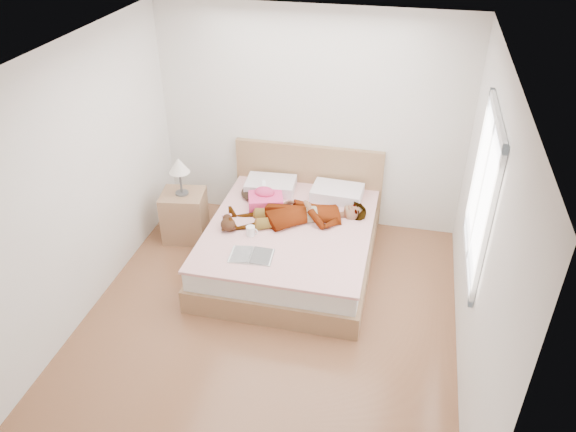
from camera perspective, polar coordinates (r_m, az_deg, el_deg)
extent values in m
plane|color=#552F1A|center=(5.64, -1.96, -10.57)|extent=(4.00, 4.00, 0.00)
imported|color=white|center=(6.11, 1.09, 0.52)|extent=(1.65, 1.06, 0.21)
ellipsoid|color=black|center=(6.64, -2.93, 2.59)|extent=(0.49, 0.57, 0.07)
cube|color=silver|center=(6.52, -2.48, 3.30)|extent=(0.07, 0.09, 0.05)
plane|color=white|center=(4.31, -2.62, 15.64)|extent=(4.00, 4.00, 0.00)
plane|color=silver|center=(6.59, 2.27, 9.66)|extent=(3.60, 0.00, 3.60)
plane|color=silver|center=(3.40, -11.27, -16.69)|extent=(3.60, 0.00, 3.60)
plane|color=silver|center=(5.54, -20.56, 2.89)|extent=(0.00, 4.00, 4.00)
plane|color=silver|center=(4.77, 19.15, -1.81)|extent=(0.00, 4.00, 4.00)
cube|color=white|center=(4.92, 19.07, 2.07)|extent=(0.02, 1.10, 1.30)
cube|color=silver|center=(4.43, 19.50, -1.61)|extent=(0.04, 0.06, 1.42)
cube|color=silver|center=(5.43, 18.71, 5.06)|extent=(0.04, 0.06, 1.42)
cube|color=silver|center=(5.28, 17.77, -4.31)|extent=(0.04, 1.22, 0.06)
cube|color=silver|center=(4.64, 20.55, 9.33)|extent=(0.04, 1.22, 0.06)
cube|color=silver|center=(4.92, 19.02, 2.07)|extent=(0.03, 0.04, 1.30)
cube|color=brown|center=(6.27, 0.20, -3.93)|extent=(1.78, 2.08, 0.26)
cube|color=silver|center=(6.13, 0.21, -2.12)|extent=(1.70, 2.00, 0.22)
cube|color=white|center=(6.06, 0.21, -1.15)|extent=(1.74, 2.04, 0.03)
cube|color=olive|center=(6.90, 2.06, 3.40)|extent=(1.80, 0.07, 1.00)
cube|color=white|center=(6.70, -1.77, 3.16)|extent=(0.61, 0.44, 0.13)
cube|color=white|center=(6.56, 5.01, 2.39)|extent=(0.60, 0.43, 0.13)
cube|color=#FF456D|center=(6.39, -2.28, 1.56)|extent=(0.46, 0.41, 0.13)
ellipsoid|color=#DC3B7F|center=(6.39, -2.40, 2.44)|extent=(0.24, 0.19, 0.12)
cube|color=silver|center=(5.61, -3.75, -4.06)|extent=(0.44, 0.31, 0.01)
cube|color=silver|center=(5.63, -4.84, -3.87)|extent=(0.23, 0.30, 0.02)
cube|color=black|center=(5.58, -2.64, -4.08)|extent=(0.23, 0.30, 0.02)
cylinder|color=white|center=(5.89, -3.83, -1.52)|extent=(0.11, 0.11, 0.11)
torus|color=white|center=(5.87, -3.40, -1.59)|extent=(0.08, 0.02, 0.08)
cylinder|color=black|center=(5.87, -3.84, -1.17)|extent=(0.09, 0.09, 0.00)
ellipsoid|color=black|center=(5.99, -6.12, -0.86)|extent=(0.22, 0.23, 0.13)
ellipsoid|color=beige|center=(5.97, -6.11, -0.85)|extent=(0.12, 0.12, 0.07)
sphere|color=black|center=(6.07, -6.20, -0.27)|extent=(0.10, 0.10, 0.10)
sphere|color=pink|center=(6.08, -6.58, 0.02)|extent=(0.04, 0.04, 0.04)
sphere|color=pink|center=(6.08, -5.90, 0.09)|extent=(0.04, 0.04, 0.04)
ellipsoid|color=black|center=(5.97, -6.61, -1.38)|extent=(0.06, 0.07, 0.03)
ellipsoid|color=black|center=(5.97, -5.51, -1.27)|extent=(0.06, 0.07, 0.03)
cube|color=brown|center=(6.74, -10.46, 0.04)|extent=(0.55, 0.50, 0.60)
cylinder|color=#464646|center=(6.58, -10.72, 2.32)|extent=(0.17, 0.17, 0.02)
cylinder|color=#484848|center=(6.51, -10.86, 3.47)|extent=(0.03, 0.03, 0.30)
cone|color=silver|center=(6.41, -11.04, 5.08)|extent=(0.27, 0.27, 0.17)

